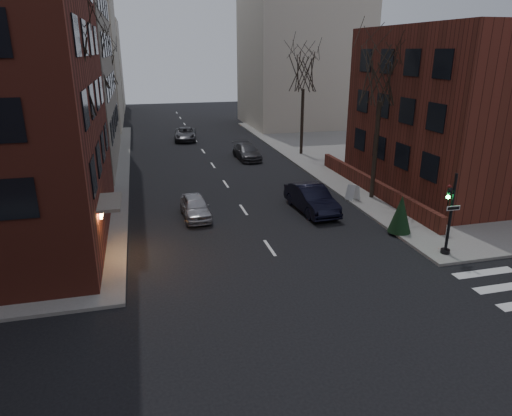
% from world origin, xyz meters
% --- Properties ---
extents(sidewalk_far_right, '(44.00, 44.00, 0.15)m').
position_xyz_m(sidewalk_far_right, '(29.00, 30.00, 0.07)').
color(sidewalk_far_right, gray).
rests_on(sidewalk_far_right, ground).
extents(building_right_brick, '(12.00, 14.00, 11.00)m').
position_xyz_m(building_right_brick, '(16.50, 19.00, 5.50)').
color(building_right_brick, '#592219').
rests_on(building_right_brick, ground).
extents(low_wall_right, '(0.35, 16.00, 1.00)m').
position_xyz_m(low_wall_right, '(9.30, 19.00, 0.65)').
color(low_wall_right, '#592219').
rests_on(low_wall_right, sidewalk_far_right).
extents(building_distant_la, '(14.00, 16.00, 18.00)m').
position_xyz_m(building_distant_la, '(-15.00, 55.00, 9.00)').
color(building_distant_la, beige).
rests_on(building_distant_la, ground).
extents(building_distant_ra, '(14.00, 14.00, 16.00)m').
position_xyz_m(building_distant_ra, '(15.00, 50.00, 8.00)').
color(building_distant_ra, beige).
rests_on(building_distant_ra, ground).
extents(building_distant_lb, '(10.00, 12.00, 14.00)m').
position_xyz_m(building_distant_lb, '(-13.00, 72.00, 7.00)').
color(building_distant_lb, beige).
rests_on(building_distant_lb, ground).
extents(traffic_signal, '(0.76, 0.44, 4.00)m').
position_xyz_m(traffic_signal, '(7.94, 8.99, 1.91)').
color(traffic_signal, black).
rests_on(traffic_signal, sidewalk_far_right).
extents(tree_left_a, '(4.18, 4.18, 10.26)m').
position_xyz_m(tree_left_a, '(-8.80, 14.00, 8.47)').
color(tree_left_a, '#2D231C').
rests_on(tree_left_a, sidewalk_far_left).
extents(tree_left_b, '(4.40, 4.40, 10.80)m').
position_xyz_m(tree_left_b, '(-8.80, 26.00, 8.91)').
color(tree_left_b, '#2D231C').
rests_on(tree_left_b, sidewalk_far_left).
extents(tree_left_c, '(3.96, 3.96, 9.72)m').
position_xyz_m(tree_left_c, '(-8.80, 40.00, 8.03)').
color(tree_left_c, '#2D231C').
rests_on(tree_left_c, sidewalk_far_left).
extents(tree_right_a, '(3.96, 3.96, 9.72)m').
position_xyz_m(tree_right_a, '(8.80, 18.00, 8.03)').
color(tree_right_a, '#2D231C').
rests_on(tree_right_a, sidewalk_far_right).
extents(tree_right_b, '(3.74, 3.74, 9.18)m').
position_xyz_m(tree_right_b, '(8.80, 32.00, 7.59)').
color(tree_right_b, '#2D231C').
rests_on(tree_right_b, sidewalk_far_right).
extents(streetlamp_near, '(0.36, 0.36, 6.28)m').
position_xyz_m(streetlamp_near, '(-8.20, 22.00, 4.24)').
color(streetlamp_near, black).
rests_on(streetlamp_near, sidewalk_far_left).
extents(streetlamp_far, '(0.36, 0.36, 6.28)m').
position_xyz_m(streetlamp_far, '(-8.20, 42.00, 4.24)').
color(streetlamp_far, black).
rests_on(streetlamp_far, sidewalk_far_left).
extents(parked_sedan, '(2.08, 5.10, 1.64)m').
position_xyz_m(parked_sedan, '(4.00, 16.70, 0.82)').
color(parked_sedan, black).
rests_on(parked_sedan, ground).
extents(car_lane_silver, '(1.67, 3.94, 1.33)m').
position_xyz_m(car_lane_silver, '(-3.08, 17.41, 0.66)').
color(car_lane_silver, '#A5A4AA').
rests_on(car_lane_silver, ground).
extents(car_lane_gray, '(2.09, 4.71, 1.35)m').
position_xyz_m(car_lane_gray, '(3.42, 31.64, 0.67)').
color(car_lane_gray, '#38383D').
rests_on(car_lane_gray, ground).
extents(car_lane_far, '(2.82, 5.18, 1.38)m').
position_xyz_m(car_lane_far, '(-1.08, 42.21, 0.69)').
color(car_lane_far, '#424247').
rests_on(car_lane_far, ground).
extents(sandwich_board, '(0.68, 0.77, 1.02)m').
position_xyz_m(sandwich_board, '(7.30, 17.74, 0.66)').
color(sandwich_board, white).
rests_on(sandwich_board, sidewalk_far_right).
extents(evergreen_shrub, '(1.25, 1.25, 2.05)m').
position_xyz_m(evergreen_shrub, '(7.30, 12.03, 1.18)').
color(evergreen_shrub, black).
rests_on(evergreen_shrub, sidewalk_far_right).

